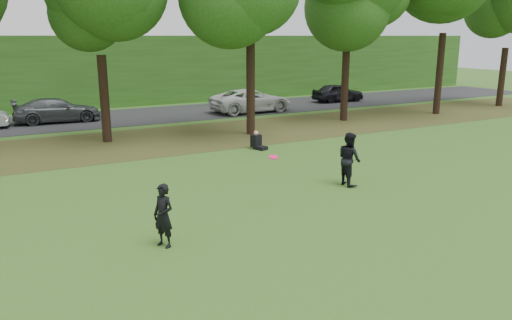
{
  "coord_description": "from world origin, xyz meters",
  "views": [
    {
      "loc": [
        -7.91,
        -10.31,
        4.97
      ],
      "look_at": [
        -0.9,
        2.65,
        1.3
      ],
      "focal_mm": 35.0,
      "sensor_mm": 36.0,
      "label": 1
    }
  ],
  "objects_px": {
    "seated_person": "(257,142)",
    "player_right": "(349,159)",
    "frisbee": "(273,157)",
    "player_left": "(163,216)"
  },
  "relations": [
    {
      "from": "seated_person",
      "to": "player_right",
      "type": "bearing_deg",
      "value": -107.31
    },
    {
      "from": "seated_person",
      "to": "frisbee",
      "type": "bearing_deg",
      "value": -133.24
    },
    {
      "from": "player_right",
      "to": "frisbee",
      "type": "bearing_deg",
      "value": 109.89
    },
    {
      "from": "player_left",
      "to": "frisbee",
      "type": "distance_m",
      "value": 3.95
    },
    {
      "from": "player_right",
      "to": "frisbee",
      "type": "relative_size",
      "value": 5.74
    },
    {
      "from": "player_right",
      "to": "seated_person",
      "type": "distance_m",
      "value": 6.43
    },
    {
      "from": "player_left",
      "to": "player_right",
      "type": "xyz_separation_m",
      "value": [
        7.21,
        1.98,
        0.13
      ]
    },
    {
      "from": "frisbee",
      "to": "seated_person",
      "type": "relative_size",
      "value": 0.38
    },
    {
      "from": "player_right",
      "to": "player_left",
      "type": "bearing_deg",
      "value": 111.51
    },
    {
      "from": "player_right",
      "to": "frisbee",
      "type": "distance_m",
      "value": 3.66
    }
  ]
}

